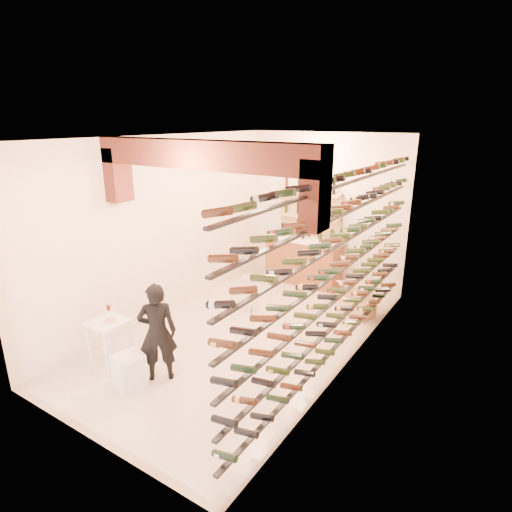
{
  "coord_description": "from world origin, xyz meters",
  "views": [
    {
      "loc": [
        3.64,
        -5.3,
        3.46
      ],
      "look_at": [
        0.0,
        0.3,
        1.3
      ],
      "focal_mm": 29.98,
      "sensor_mm": 36.0,
      "label": 1
    }
  ],
  "objects_px": {
    "chrome_barstool": "(250,292)",
    "crate_lower": "(358,307)",
    "back_counter": "(303,259)",
    "white_stool": "(129,371)",
    "person": "(157,332)",
    "wine_rack": "(337,263)",
    "tasting_table": "(109,329)"
  },
  "relations": [
    {
      "from": "chrome_barstool",
      "to": "crate_lower",
      "type": "relative_size",
      "value": 1.24
    },
    {
      "from": "back_counter",
      "to": "chrome_barstool",
      "type": "relative_size",
      "value": 2.45
    },
    {
      "from": "white_stool",
      "to": "chrome_barstool",
      "type": "height_order",
      "value": "chrome_barstool"
    },
    {
      "from": "white_stool",
      "to": "person",
      "type": "xyz_separation_m",
      "value": [
        0.21,
        0.36,
        0.48
      ]
    },
    {
      "from": "crate_lower",
      "to": "wine_rack",
      "type": "bearing_deg",
      "value": -82.35
    },
    {
      "from": "tasting_table",
      "to": "wine_rack",
      "type": "bearing_deg",
      "value": 36.5
    },
    {
      "from": "tasting_table",
      "to": "chrome_barstool",
      "type": "distance_m",
      "value": 2.72
    },
    {
      "from": "wine_rack",
      "to": "tasting_table",
      "type": "height_order",
      "value": "wine_rack"
    },
    {
      "from": "back_counter",
      "to": "crate_lower",
      "type": "distance_m",
      "value": 1.89
    },
    {
      "from": "crate_lower",
      "to": "chrome_barstool",
      "type": "bearing_deg",
      "value": -151.47
    },
    {
      "from": "back_counter",
      "to": "crate_lower",
      "type": "bearing_deg",
      "value": -30.17
    },
    {
      "from": "tasting_table",
      "to": "crate_lower",
      "type": "height_order",
      "value": "tasting_table"
    },
    {
      "from": "back_counter",
      "to": "crate_lower",
      "type": "height_order",
      "value": "back_counter"
    },
    {
      "from": "wine_rack",
      "to": "crate_lower",
      "type": "height_order",
      "value": "wine_rack"
    },
    {
      "from": "wine_rack",
      "to": "person",
      "type": "relative_size",
      "value": 4.03
    },
    {
      "from": "tasting_table",
      "to": "crate_lower",
      "type": "distance_m",
      "value": 4.33
    },
    {
      "from": "back_counter",
      "to": "person",
      "type": "relative_size",
      "value": 1.2
    },
    {
      "from": "wine_rack",
      "to": "white_stool",
      "type": "distance_m",
      "value": 3.18
    },
    {
      "from": "chrome_barstool",
      "to": "crate_lower",
      "type": "xyz_separation_m",
      "value": [
        1.74,
        0.94,
        -0.23
      ]
    },
    {
      "from": "tasting_table",
      "to": "person",
      "type": "xyz_separation_m",
      "value": [
        0.83,
        0.15,
        0.12
      ]
    },
    {
      "from": "tasting_table",
      "to": "person",
      "type": "distance_m",
      "value": 0.85
    },
    {
      "from": "wine_rack",
      "to": "crate_lower",
      "type": "relative_size",
      "value": 10.17
    },
    {
      "from": "person",
      "to": "back_counter",
      "type": "bearing_deg",
      "value": -131.95
    },
    {
      "from": "tasting_table",
      "to": "white_stool",
      "type": "distance_m",
      "value": 0.74
    },
    {
      "from": "wine_rack",
      "to": "white_stool",
      "type": "height_order",
      "value": "wine_rack"
    },
    {
      "from": "wine_rack",
      "to": "chrome_barstool",
      "type": "bearing_deg",
      "value": 158.5
    },
    {
      "from": "tasting_table",
      "to": "crate_lower",
      "type": "relative_size",
      "value": 1.54
    },
    {
      "from": "person",
      "to": "chrome_barstool",
      "type": "bearing_deg",
      "value": -128.74
    },
    {
      "from": "tasting_table",
      "to": "crate_lower",
      "type": "xyz_separation_m",
      "value": [
        2.42,
        3.57,
        -0.42
      ]
    },
    {
      "from": "chrome_barstool",
      "to": "tasting_table",
      "type": "bearing_deg",
      "value": -104.62
    },
    {
      "from": "white_stool",
      "to": "crate_lower",
      "type": "xyz_separation_m",
      "value": [
        1.8,
        3.77,
        -0.06
      ]
    },
    {
      "from": "back_counter",
      "to": "crate_lower",
      "type": "xyz_separation_m",
      "value": [
        1.6,
        -0.93,
        -0.36
      ]
    }
  ]
}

